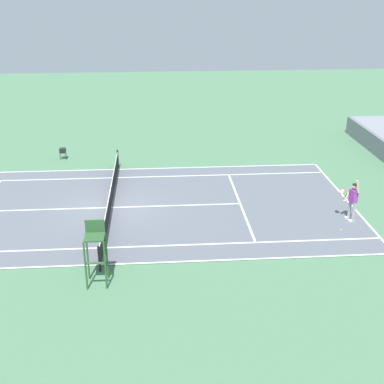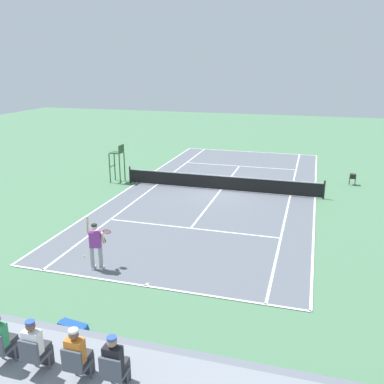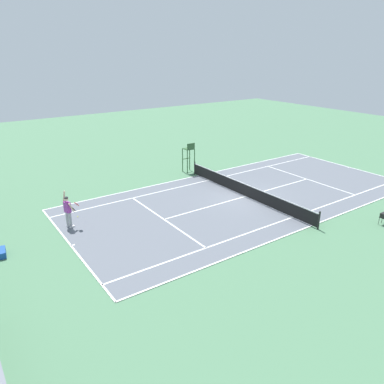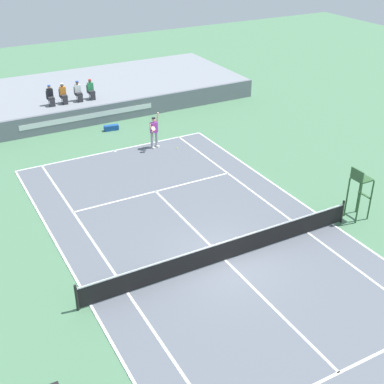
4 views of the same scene
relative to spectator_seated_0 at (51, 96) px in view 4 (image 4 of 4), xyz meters
name	(u,v)px [view 4 (image 4 of 4)]	position (x,y,z in m)	size (l,w,h in m)	color
ground_plane	(225,261)	(1.82, -17.70, -1.83)	(80.00, 80.00, 0.00)	#4C7A56
court	(225,261)	(1.82, -17.70, -1.82)	(11.08, 23.88, 0.03)	slate
net	(226,250)	(1.82, -17.70, -1.30)	(11.98, 0.10, 1.07)	black
barrier_wall	(88,117)	(1.82, -1.42, -1.22)	(24.39, 0.25, 1.22)	slate
bleacher_platform	(67,96)	(1.82, 3.06, -1.22)	(24.39, 8.72, 1.22)	gray
spectator_seated_0	(51,96)	(0.00, 0.00, 0.00)	(0.44, 0.60, 1.27)	#474C56
spectator_seated_1	(63,94)	(0.81, 0.00, 0.00)	(0.44, 0.60, 1.27)	#474C56
spectator_seated_2	(78,92)	(1.78, 0.00, 0.00)	(0.44, 0.60, 1.27)	#474C56
spectator_seated_3	(91,90)	(2.61, 0.00, 0.00)	(0.44, 0.60, 1.27)	#474C56
tennis_player	(154,131)	(4.02, -6.47, -0.83)	(0.74, 0.75, 2.08)	#9E9EA3
tennis_ball	(177,148)	(5.04, -7.25, -1.79)	(0.07, 0.07, 0.07)	#D1E533
umpire_chair	(360,187)	(8.56, -17.70, -0.27)	(0.77, 0.77, 2.44)	#2D562D
equipment_bag	(111,128)	(2.80, -2.80, -1.67)	(0.93, 0.44, 0.32)	#194799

